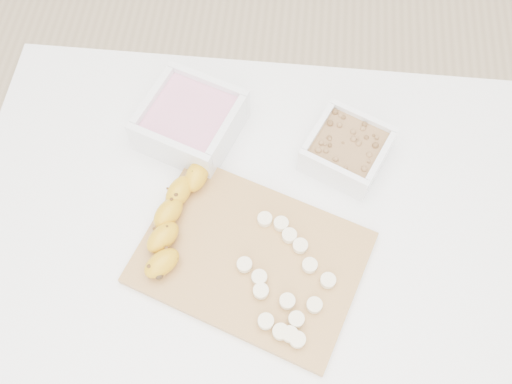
# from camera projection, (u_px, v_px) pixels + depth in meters

# --- Properties ---
(ground) EXTENTS (3.50, 3.50, 0.00)m
(ground) POSITION_uv_depth(u_px,v_px,m) (255.00, 329.00, 1.64)
(ground) COLOR #C6AD89
(ground) RESTS_ON ground
(table) EXTENTS (1.00, 0.70, 0.75)m
(table) POSITION_uv_depth(u_px,v_px,m) (254.00, 244.00, 1.05)
(table) COLOR white
(table) RESTS_ON ground
(bowl_yogurt) EXTENTS (0.20, 0.20, 0.07)m
(bowl_yogurt) POSITION_uv_depth(u_px,v_px,m) (190.00, 120.00, 1.02)
(bowl_yogurt) COLOR white
(bowl_yogurt) RESTS_ON table
(bowl_granola) EXTENTS (0.17, 0.17, 0.06)m
(bowl_granola) POSITION_uv_depth(u_px,v_px,m) (347.00, 149.00, 1.00)
(bowl_granola) COLOR white
(bowl_granola) RESTS_ON table
(cutting_board) EXTENTS (0.42, 0.35, 0.01)m
(cutting_board) POSITION_uv_depth(u_px,v_px,m) (251.00, 258.00, 0.93)
(cutting_board) COLOR #A87A45
(cutting_board) RESTS_ON table
(banana) EXTENTS (0.14, 0.22, 0.04)m
(banana) POSITION_uv_depth(u_px,v_px,m) (175.00, 219.00, 0.94)
(banana) COLOR gold
(banana) RESTS_ON cutting_board
(banana_slices) EXTENTS (0.16, 0.22, 0.02)m
(banana_slices) POSITION_uv_depth(u_px,v_px,m) (285.00, 283.00, 0.90)
(banana_slices) COLOR #FBECC2
(banana_slices) RESTS_ON cutting_board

